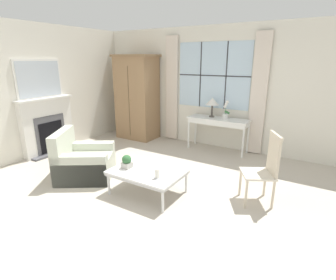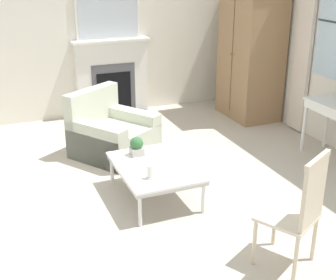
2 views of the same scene
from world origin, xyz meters
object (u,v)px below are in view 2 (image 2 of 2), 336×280
(potted_plant_small, at_px, (137,146))
(armchair_upholstered, at_px, (112,135))
(armoire, at_px, (251,51))
(side_chair_wooden, at_px, (300,207))
(fireplace, at_px, (112,73))
(coffee_table, at_px, (155,168))
(pillar_candle, at_px, (150,173))

(potted_plant_small, bearing_deg, armchair_upholstered, -179.26)
(armoire, height_order, side_chair_wooden, armoire)
(fireplace, bearing_deg, armoire, 65.13)
(fireplace, bearing_deg, coffee_table, -7.35)
(armoire, distance_m, pillar_candle, 3.57)
(fireplace, height_order, armchair_upholstered, fireplace)
(potted_plant_small, relative_size, pillar_candle, 1.40)
(side_chair_wooden, bearing_deg, potted_plant_small, -158.63)
(coffee_table, height_order, pillar_candle, pillar_candle)
(armchair_upholstered, bearing_deg, fireplace, 163.65)
(armchair_upholstered, xyz_separation_m, potted_plant_small, (1.01, 0.01, 0.23))
(coffee_table, bearing_deg, side_chair_wooden, 22.69)
(armoire, bearing_deg, coffee_table, -49.63)
(coffee_table, distance_m, pillar_candle, 0.34)
(fireplace, relative_size, pillar_candle, 13.19)
(armoire, relative_size, potted_plant_small, 9.94)
(side_chair_wooden, bearing_deg, armchair_upholstered, -165.29)
(fireplace, xyz_separation_m, side_chair_wooden, (4.66, 0.29, -0.12))
(armoire, height_order, coffee_table, armoire)
(pillar_candle, bearing_deg, potted_plant_small, 173.81)
(pillar_candle, bearing_deg, fireplace, 170.62)
(fireplace, xyz_separation_m, pillar_candle, (3.32, -0.55, -0.25))
(fireplace, relative_size, armchair_upholstered, 1.64)
(armchair_upholstered, relative_size, potted_plant_small, 5.75)
(side_chair_wooden, bearing_deg, armoire, 154.51)
(side_chair_wooden, relative_size, potted_plant_small, 4.87)
(side_chair_wooden, xyz_separation_m, coffee_table, (-1.62, -0.68, -0.24))
(fireplace, height_order, coffee_table, fireplace)
(fireplace, distance_m, side_chair_wooden, 4.67)
(fireplace, distance_m, pillar_candle, 3.37)
(fireplace, distance_m, coffee_table, 3.08)
(armoire, relative_size, side_chair_wooden, 2.04)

